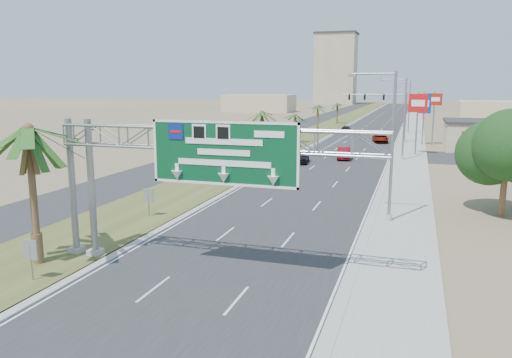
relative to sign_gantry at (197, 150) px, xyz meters
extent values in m
cube|color=#28282B|center=(1.06, 100.07, -6.05)|extent=(12.00, 300.00, 0.02)
cube|color=#9E9B93|center=(9.56, 100.07, -6.01)|extent=(4.00, 300.00, 0.10)
cube|color=#414F23|center=(-8.94, 100.07, -6.00)|extent=(7.00, 300.00, 0.12)
cube|color=#28282B|center=(-15.94, 100.07, -6.05)|extent=(8.00, 300.00, 0.02)
cylinder|color=gray|center=(-6.14, 0.07, -2.36)|extent=(0.36, 0.36, 7.40)
cylinder|color=gray|center=(-7.34, 0.07, -2.36)|extent=(0.36, 0.36, 7.40)
cube|color=#9E9B93|center=(-6.14, 0.07, -5.86)|extent=(0.70, 0.70, 0.40)
cube|color=#9E9B93|center=(-7.34, 0.07, -5.86)|extent=(0.70, 0.70, 0.40)
cube|color=#074222|center=(1.56, -0.41, -0.06)|extent=(7.20, 0.12, 3.00)
cube|color=navy|center=(-0.84, -0.49, 0.89)|extent=(0.75, 0.03, 0.75)
cone|color=white|center=(1.56, -0.49, -1.21)|extent=(0.56, 0.56, 0.45)
cylinder|color=brown|center=(-8.14, -1.93, -2.56)|extent=(0.36, 0.36, 7.00)
cylinder|color=brown|center=(-8.14, -1.93, -5.22)|extent=(0.54, 0.54, 1.68)
cylinder|color=brown|center=(-8.44, 22.07, -3.56)|extent=(0.36, 0.36, 5.00)
cylinder|color=brown|center=(-8.44, 22.07, -5.46)|extent=(0.54, 0.54, 1.20)
cylinder|color=brown|center=(-8.44, 38.07, -3.16)|extent=(0.36, 0.36, 5.80)
cylinder|color=brown|center=(-8.44, 38.07, -5.36)|extent=(0.54, 0.54, 1.39)
cylinder|color=brown|center=(-8.44, 56.07, -3.81)|extent=(0.36, 0.36, 4.50)
cylinder|color=brown|center=(-8.44, 56.07, -5.52)|extent=(0.54, 0.54, 1.08)
cylinder|color=brown|center=(-8.44, 75.07, -3.46)|extent=(0.36, 0.36, 5.20)
cylinder|color=brown|center=(-8.44, 75.07, -5.43)|extent=(0.54, 0.54, 1.25)
cylinder|color=brown|center=(-8.44, 100.07, -3.66)|extent=(0.36, 0.36, 4.80)
cylinder|color=brown|center=(-8.44, 100.07, -5.48)|extent=(0.54, 0.54, 1.15)
cylinder|color=gray|center=(8.56, 12.07, -1.06)|extent=(0.20, 0.20, 10.00)
cylinder|color=gray|center=(7.16, 12.07, 3.79)|extent=(2.80, 0.12, 0.12)
cube|color=slate|center=(5.76, 12.07, 3.69)|extent=(0.50, 0.22, 0.18)
cylinder|color=#9E9B93|center=(8.56, 12.07, -5.81)|extent=(0.44, 0.44, 0.50)
cylinder|color=gray|center=(8.56, 42.07, -1.06)|extent=(0.20, 0.20, 10.00)
cylinder|color=gray|center=(7.16, 42.07, 3.79)|extent=(2.80, 0.12, 0.12)
cube|color=slate|center=(5.76, 42.07, 3.69)|extent=(0.50, 0.22, 0.18)
cylinder|color=#9E9B93|center=(8.56, 42.07, -5.81)|extent=(0.44, 0.44, 0.50)
cylinder|color=gray|center=(8.56, 78.07, -1.06)|extent=(0.20, 0.20, 10.00)
cylinder|color=gray|center=(7.16, 78.07, 3.79)|extent=(2.80, 0.12, 0.12)
cube|color=slate|center=(5.76, 78.07, 3.69)|extent=(0.50, 0.22, 0.18)
cylinder|color=#9E9B93|center=(8.56, 78.07, -5.81)|extent=(0.44, 0.44, 0.50)
cylinder|color=gray|center=(8.26, 62.07, -2.06)|extent=(0.28, 0.28, 8.00)
cylinder|color=gray|center=(3.26, 62.07, 1.64)|extent=(10.00, 0.18, 0.18)
cube|color=black|center=(4.76, 61.87, 1.24)|extent=(0.32, 0.18, 0.95)
cube|color=black|center=(1.76, 61.87, 1.24)|extent=(0.32, 0.18, 0.95)
cube|color=black|center=(-0.74, 61.87, 1.24)|extent=(0.32, 0.18, 0.95)
sphere|color=red|center=(4.76, 61.75, 1.54)|extent=(0.22, 0.22, 0.22)
imported|color=black|center=(8.26, 62.07, 0.94)|extent=(0.16, 0.16, 0.60)
cylinder|color=#9E9B93|center=(8.26, 62.07, -5.76)|extent=(0.56, 0.56, 0.60)
cylinder|color=brown|center=(16.06, 16.07, -4.11)|extent=(0.44, 0.44, 3.90)
sphere|color=black|center=(16.06, 16.07, -1.51)|extent=(4.50, 4.50, 4.50)
cylinder|color=gray|center=(-6.74, -3.93, -5.16)|extent=(0.08, 0.08, 1.80)
cube|color=slate|center=(-6.74, -3.93, -4.46)|extent=(0.75, 0.06, 0.95)
cylinder|color=gray|center=(-7.44, 8.07, -5.16)|extent=(0.08, 0.08, 1.80)
cube|color=slate|center=(-7.44, 8.07, -4.46)|extent=(0.75, 0.06, 0.95)
cube|color=tan|center=(-30.94, 240.07, 11.44)|extent=(20.00, 16.00, 35.00)
cube|color=#CEB38B|center=(-43.94, 150.07, -3.06)|extent=(24.00, 14.00, 6.00)
cube|color=#CEB38B|center=(31.06, 130.07, -3.56)|extent=(20.00, 12.00, 5.00)
imported|color=black|center=(-2.93, 36.04, -5.30)|extent=(2.32, 4.62, 1.51)
imported|color=maroon|center=(1.52, 40.77, -5.32)|extent=(2.07, 4.63, 1.48)
imported|color=gray|center=(4.54, 61.50, -5.34)|extent=(2.95, 5.42, 1.44)
imported|color=black|center=(-3.04, 75.75, -5.40)|extent=(1.92, 4.56, 1.31)
cylinder|color=gray|center=(10.06, 47.48, -1.93)|extent=(0.20, 0.20, 8.26)
cube|color=red|center=(10.06, 47.48, 0.80)|extent=(2.42, 0.50, 2.40)
cube|color=white|center=(10.06, 47.30, 0.80)|extent=(1.68, 0.18, 0.84)
cylinder|color=gray|center=(11.01, 59.83, -2.00)|extent=(0.20, 0.20, 8.11)
cube|color=navy|center=(11.01, 59.83, 0.35)|extent=(2.02, 0.69, 3.00)
cube|color=white|center=(11.01, 59.65, 0.35)|extent=(1.38, 0.32, 1.05)
cylinder|color=gray|center=(12.46, 59.89, -1.97)|extent=(0.20, 0.20, 8.17)
cube|color=#AA190D|center=(12.46, 59.89, 1.01)|extent=(2.17, 1.05, 1.80)
cube|color=white|center=(12.46, 59.71, 1.01)|extent=(1.46, 0.57, 0.63)
camera|label=1|loc=(9.98, -21.77, 3.01)|focal=35.00mm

